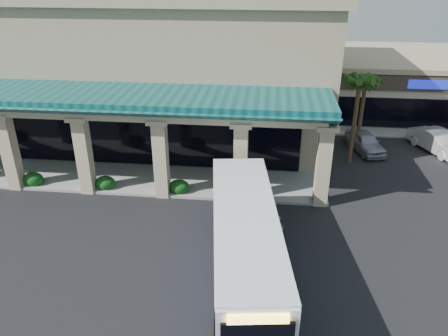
% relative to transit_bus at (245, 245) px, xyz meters
% --- Properties ---
extents(ground, '(110.00, 110.00, 0.00)m').
position_rel_transit_bus_xyz_m(ground, '(-2.17, 1.43, -1.60)').
color(ground, black).
extents(main_building, '(30.80, 14.80, 11.35)m').
position_rel_transit_bus_xyz_m(main_building, '(-10.17, 17.43, 4.08)').
color(main_building, tan).
rests_on(main_building, ground).
extents(arcade, '(30.00, 6.20, 5.70)m').
position_rel_transit_bus_xyz_m(arcade, '(-10.17, 8.23, 1.25)').
color(arcade, '#0B4547').
rests_on(arcade, ground).
extents(strip_mall, '(22.50, 12.50, 4.90)m').
position_rel_transit_bus_xyz_m(strip_mall, '(15.83, 25.43, 0.85)').
color(strip_mall, beige).
rests_on(strip_mall, ground).
extents(palm_0, '(2.40, 2.40, 6.60)m').
position_rel_transit_bus_xyz_m(palm_0, '(6.33, 12.43, 1.70)').
color(palm_0, '#1C3D10').
rests_on(palm_0, ground).
extents(palm_1, '(2.40, 2.40, 5.80)m').
position_rel_transit_bus_xyz_m(palm_1, '(7.33, 15.43, 1.30)').
color(palm_1, '#1C3D10').
rests_on(palm_1, ground).
extents(broadleaf_tree, '(2.60, 2.60, 4.81)m').
position_rel_transit_bus_xyz_m(broadleaf_tree, '(5.33, 20.43, 0.81)').
color(broadleaf_tree, '#0E3E11').
rests_on(broadleaf_tree, ground).
extents(transit_bus, '(4.16, 11.68, 3.19)m').
position_rel_transit_bus_xyz_m(transit_bus, '(0.00, 0.00, 0.00)').
color(transit_bus, '#072095').
rests_on(transit_bus, ground).
extents(pedestrian, '(0.83, 0.83, 1.94)m').
position_rel_transit_bus_xyz_m(pedestrian, '(1.39, 1.86, -0.62)').
color(pedestrian, slate).
rests_on(pedestrian, ground).
extents(car_silver, '(2.76, 4.38, 1.39)m').
position_rel_transit_bus_xyz_m(car_silver, '(7.69, 14.62, -0.90)').
color(car_silver, '#A2A3AE').
rests_on(car_silver, ground).
extents(car_white, '(3.39, 4.98, 1.55)m').
position_rel_transit_bus_xyz_m(car_white, '(12.81, 15.02, -0.82)').
color(car_white, white).
rests_on(car_white, ground).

